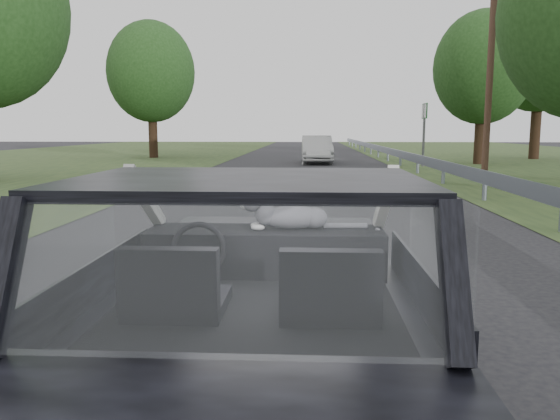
# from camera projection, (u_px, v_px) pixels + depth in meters

# --- Properties ---
(ground) EXTENTS (140.00, 140.00, 0.00)m
(ground) POSITION_uv_depth(u_px,v_px,m) (258.00, 416.00, 3.20)
(ground) COLOR #323232
(ground) RESTS_ON ground
(subject_car) EXTENTS (1.80, 4.00, 1.45)m
(subject_car) POSITION_uv_depth(u_px,v_px,m) (257.00, 297.00, 3.10)
(subject_car) COLOR black
(subject_car) RESTS_ON ground
(dashboard) EXTENTS (1.58, 0.45, 0.30)m
(dashboard) POSITION_uv_depth(u_px,v_px,m) (266.00, 251.00, 3.69)
(dashboard) COLOR black
(dashboard) RESTS_ON subject_car
(driver_seat) EXTENTS (0.50, 0.72, 0.42)m
(driver_seat) POSITION_uv_depth(u_px,v_px,m) (174.00, 284.00, 2.81)
(driver_seat) COLOR black
(driver_seat) RESTS_ON subject_car
(passenger_seat) EXTENTS (0.50, 0.72, 0.42)m
(passenger_seat) POSITION_uv_depth(u_px,v_px,m) (330.00, 286.00, 2.77)
(passenger_seat) COLOR black
(passenger_seat) RESTS_ON subject_car
(steering_wheel) EXTENTS (0.36, 0.36, 0.04)m
(steering_wheel) POSITION_uv_depth(u_px,v_px,m) (198.00, 250.00, 3.41)
(steering_wheel) COLOR black
(steering_wheel) RESTS_ON dashboard
(cat) EXTENTS (0.63, 0.28, 0.27)m
(cat) POSITION_uv_depth(u_px,v_px,m) (293.00, 216.00, 3.67)
(cat) COLOR slate
(cat) RESTS_ON dashboard
(guardrail) EXTENTS (0.05, 90.00, 0.32)m
(guardrail) POSITION_uv_depth(u_px,v_px,m) (480.00, 176.00, 12.77)
(guardrail) COLOR gray
(guardrail) RESTS_ON ground
(other_car) EXTENTS (1.76, 4.19, 1.36)m
(other_car) POSITION_uv_depth(u_px,v_px,m) (317.00, 149.00, 27.05)
(other_car) COLOR silver
(other_car) RESTS_ON ground
(highway_sign) EXTENTS (0.14, 1.12, 2.80)m
(highway_sign) POSITION_uv_depth(u_px,v_px,m) (424.00, 135.00, 24.33)
(highway_sign) COLOR #196727
(highway_sign) RESTS_ON ground
(utility_pole) EXTENTS (0.28, 0.28, 7.44)m
(utility_pole) POSITION_uv_depth(u_px,v_px,m) (490.00, 72.00, 19.92)
(utility_pole) COLOR brown
(utility_pole) RESTS_ON ground
(tree_2) EXTENTS (5.43, 5.43, 7.00)m
(tree_2) POSITION_uv_depth(u_px,v_px,m) (482.00, 90.00, 25.78)
(tree_2) COLOR #1A3813
(tree_2) RESTS_ON ground
(tree_3) EXTENTS (7.69, 7.69, 9.64)m
(tree_3) POSITION_uv_depth(u_px,v_px,m) (539.00, 71.00, 30.03)
(tree_3) COLOR #1A3813
(tree_3) RESTS_ON ground
(tree_6) EXTENTS (6.21, 6.21, 7.61)m
(tree_6) POSITION_uv_depth(u_px,v_px,m) (152.00, 92.00, 31.60)
(tree_6) COLOR #1A3813
(tree_6) RESTS_ON ground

